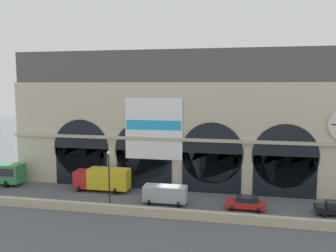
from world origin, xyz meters
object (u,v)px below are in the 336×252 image
(car_mideast, at_px, (246,203))
(street_lamp_quayside, at_px, (109,173))
(box_truck_midwest, at_px, (103,179))
(van_center, at_px, (165,194))

(car_mideast, distance_m, street_lamp_quayside, 16.01)
(box_truck_midwest, relative_size, car_mideast, 1.70)
(car_mideast, bearing_deg, street_lamp_quayside, -166.99)
(van_center, bearing_deg, car_mideast, -0.37)
(car_mideast, bearing_deg, box_truck_midwest, 169.82)
(box_truck_midwest, height_order, street_lamp_quayside, street_lamp_quayside)
(car_mideast, bearing_deg, van_center, 179.63)
(van_center, height_order, street_lamp_quayside, street_lamp_quayside)
(van_center, relative_size, car_mideast, 1.18)
(box_truck_midwest, height_order, van_center, box_truck_midwest)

